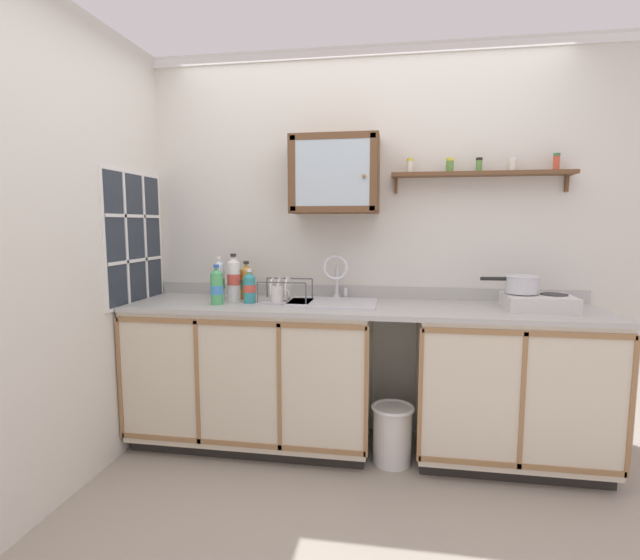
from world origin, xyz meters
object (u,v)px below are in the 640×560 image
object	(u,v)px
bottle_soda_green_2	(217,287)
dish_rack	(284,296)
bottle_opaque_white_4	(234,279)
bottle_water_clear_0	(219,280)
hot_plate_stove	(538,302)
bottle_juice_amber_1	(247,282)
mug	(278,295)
sink	(333,307)
saucepan	(521,284)
trash_bin	(392,433)
bottle_detergent_teal_3	(249,287)
wall_cabinet	(335,175)

from	to	relation	value
bottle_soda_green_2	dish_rack	xyz separation A→B (m)	(0.39, 0.14, -0.07)
bottle_opaque_white_4	dish_rack	xyz separation A→B (m)	(0.33, -0.00, -0.10)
bottle_water_clear_0	bottle_opaque_white_4	xyz separation A→B (m)	(0.11, -0.03, 0.01)
hot_plate_stove	bottle_water_clear_0	size ratio (longest dim) A/B	1.31
bottle_juice_amber_1	mug	world-z (taller)	bottle_juice_amber_1
hot_plate_stove	bottle_soda_green_2	world-z (taller)	bottle_soda_green_2
sink	saucepan	world-z (taller)	sink
bottle_water_clear_0	trash_bin	xyz separation A→B (m)	(1.14, -0.19, -0.88)
sink	bottle_detergent_teal_3	world-z (taller)	sink
bottle_juice_amber_1	bottle_opaque_white_4	bearing A→B (deg)	-124.41
bottle_water_clear_0	saucepan	bearing A→B (deg)	-0.58
bottle_detergent_teal_3	wall_cabinet	xyz separation A→B (m)	(0.51, 0.20, 0.71)
sink	bottle_water_clear_0	xyz separation A→B (m)	(-0.75, 0.01, 0.16)
sink	trash_bin	size ratio (longest dim) A/B	1.55
bottle_detergent_teal_3	trash_bin	distance (m)	1.24
bottle_water_clear_0	bottle_juice_amber_1	bearing A→B (deg)	18.92
wall_cabinet	trash_bin	world-z (taller)	wall_cabinet
wall_cabinet	saucepan	bearing A→B (deg)	-6.96
saucepan	bottle_opaque_white_4	xyz separation A→B (m)	(-1.76, -0.01, -0.00)
saucepan	dish_rack	distance (m)	1.43
bottle_juice_amber_1	trash_bin	distance (m)	1.32
trash_bin	bottle_opaque_white_4	bearing A→B (deg)	171.12
bottle_detergent_teal_3	mug	xyz separation A→B (m)	(0.18, 0.03, -0.05)
dish_rack	wall_cabinet	world-z (taller)	wall_cabinet
sink	bottle_detergent_teal_3	bearing A→B (deg)	-172.33
saucepan	dish_rack	world-z (taller)	saucepan
saucepan	bottle_juice_amber_1	bearing A→B (deg)	177.45
sink	saucepan	xyz separation A→B (m)	(1.11, -0.00, 0.17)
bottle_soda_green_2	bottle_detergent_teal_3	xyz separation A→B (m)	(0.18, 0.08, -0.01)
saucepan	wall_cabinet	xyz separation A→B (m)	(-1.12, 0.14, 0.66)
hot_plate_stove	bottle_juice_amber_1	bearing A→B (deg)	176.87
bottle_detergent_teal_3	trash_bin	bearing A→B (deg)	-6.50
dish_rack	mug	world-z (taller)	dish_rack
mug	wall_cabinet	size ratio (longest dim) A/B	0.23
sink	wall_cabinet	size ratio (longest dim) A/B	0.98
hot_plate_stove	bottle_soda_green_2	distance (m)	1.92
bottle_water_clear_0	bottle_opaque_white_4	world-z (taller)	bottle_opaque_white_4
bottle_juice_amber_1	wall_cabinet	size ratio (longest dim) A/B	0.45
sink	dish_rack	distance (m)	0.32
bottle_juice_amber_1	dish_rack	world-z (taller)	bottle_juice_amber_1
bottle_juice_amber_1	mug	bearing A→B (deg)	-25.57
bottle_opaque_white_4	wall_cabinet	xyz separation A→B (m)	(0.64, 0.14, 0.66)
wall_cabinet	trash_bin	size ratio (longest dim) A/B	1.58
dish_rack	bottle_detergent_teal_3	bearing A→B (deg)	-165.27
bottle_detergent_teal_3	saucepan	bearing A→B (deg)	2.29
bottle_opaque_white_4	bottle_soda_green_2	bearing A→B (deg)	-114.01
sink	bottle_opaque_white_4	world-z (taller)	bottle_opaque_white_4
bottle_soda_green_2	bottle_opaque_white_4	xyz separation A→B (m)	(0.06, 0.14, 0.03)
hot_plate_stove	wall_cabinet	distance (m)	1.44
sink	dish_rack	world-z (taller)	sink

